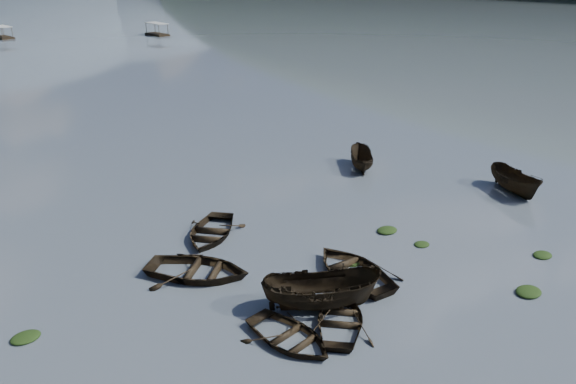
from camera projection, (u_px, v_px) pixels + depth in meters
ground_plane at (472, 334)px, 21.75m from camera, size 2400.00×2400.00×0.00m
rowboat_0 at (289, 341)px, 21.32m from camera, size 3.36×4.27×0.80m
rowboat_1 at (341, 324)px, 22.36m from camera, size 4.67×4.69×0.80m
rowboat_2 at (321, 308)px, 23.39m from camera, size 5.18×4.21×1.91m
rowboat_3 at (354, 275)px, 25.83m from camera, size 3.72×4.96×0.98m
rowboat_5 at (514, 192)px, 35.17m from camera, size 3.12×4.70×1.70m
rowboat_6 at (198, 276)px, 25.79m from camera, size 5.83×5.94×1.01m
rowboat_7 at (211, 236)px, 29.54m from camera, size 5.43×5.38×0.92m
rowboat_8 at (361, 168)px, 39.32m from camera, size 3.56×4.05×1.52m
weed_clump_1 at (353, 264)px, 26.83m from camera, size 0.86×0.69×0.19m
weed_clump_2 at (528, 293)px, 24.42m from camera, size 1.24×0.99×0.27m
weed_clump_3 at (422, 245)px, 28.59m from camera, size 0.84×0.71×0.19m
weed_clump_4 at (542, 256)px, 27.53m from camera, size 1.03×0.82×0.21m
weed_clump_5 at (26, 339)px, 21.48m from camera, size 1.12×0.90×0.24m
weed_clump_6 at (307, 300)px, 23.96m from camera, size 1.05×0.87×0.22m
weed_clump_7 at (387, 231)px, 30.03m from camera, size 1.18×0.94×0.26m
pontoon_centre at (4, 38)px, 106.52m from camera, size 3.03×5.80×2.12m
pontoon_right at (157, 35)px, 110.92m from camera, size 2.93×6.03×2.24m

